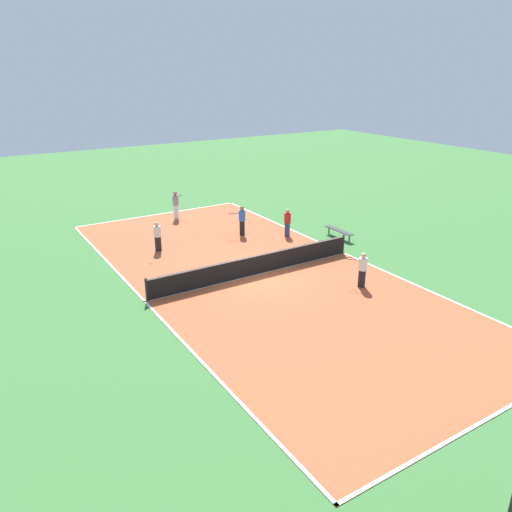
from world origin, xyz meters
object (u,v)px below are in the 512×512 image
player_far_white (157,235)px  player_near_blue (242,218)px  player_coach_red (287,221)px  bench (339,231)px  tennis_ball_right_alley (292,242)px  tennis_net (256,264)px  player_baseline_gray (176,203)px  tennis_ball_left_sideline (150,263)px  player_near_white (362,268)px

player_far_white → player_near_blue: (-4.82, 0.05, 0.09)m
player_coach_red → bench: bearing=110.0°
player_near_blue → tennis_ball_right_alley: size_ratio=24.15×
tennis_net → player_baseline_gray: bearing=-92.9°
player_baseline_gray → player_coach_red: (-3.81, 6.19, -0.14)m
player_coach_red → player_baseline_gray: bearing=-90.0°
player_near_blue → tennis_ball_right_alley: 3.07m
tennis_ball_right_alley → player_baseline_gray: bearing=-65.1°
tennis_net → tennis_ball_left_sideline: tennis_net is taller
tennis_net → bench: bearing=-163.2°
player_near_blue → player_coach_red: bearing=165.8°
player_near_white → tennis_ball_left_sideline: (6.56, -7.14, -0.82)m
player_coach_red → tennis_ball_right_alley: player_coach_red is taller
player_baseline_gray → tennis_ball_left_sideline: player_baseline_gray is taller
player_coach_red → tennis_ball_left_sideline: bearing=-31.8°
bench → tennis_ball_right_alley: size_ratio=28.76×
player_baseline_gray → player_coach_red: 7.27m
player_far_white → player_coach_red: size_ratio=1.00×
player_coach_red → player_near_blue: bearing=-66.9°
player_far_white → player_coach_red: (-6.83, 1.48, -0.00)m
player_coach_red → tennis_ball_left_sideline: player_coach_red is taller
tennis_net → player_near_white: size_ratio=6.76×
player_far_white → tennis_ball_right_alley: (-6.39, 2.53, -0.81)m
player_near_white → tennis_ball_right_alley: size_ratio=22.17×
player_baseline_gray → tennis_ball_right_alley: player_baseline_gray is taller
tennis_net → tennis_ball_right_alley: size_ratio=149.90×
player_near_blue → tennis_ball_left_sideline: (5.80, 1.40, -0.91)m
player_far_white → player_baseline_gray: player_baseline_gray is taller
bench → tennis_ball_right_alley: 2.74m
tennis_net → player_near_white: player_near_white is taller
player_coach_red → player_near_blue: player_near_blue is taller
bench → player_baseline_gray: size_ratio=1.14×
player_far_white → tennis_ball_right_alley: player_far_white is taller
bench → player_near_blue: 5.29m
tennis_net → tennis_ball_left_sideline: 5.13m
tennis_net → player_near_blue: player_near_blue is taller
bench → player_near_blue: bearing=-126.9°
bench → player_near_blue: size_ratio=1.19×
tennis_ball_left_sideline → player_baseline_gray: bearing=-123.0°
tennis_net → player_coach_red: bearing=-139.4°
tennis_net → player_far_white: bearing=-63.9°
player_near_blue → tennis_net: bearing=86.9°
player_near_white → tennis_ball_right_alley: 6.18m
tennis_net → player_near_white: 4.61m
player_coach_red → player_far_white: bearing=-43.9°
player_near_blue → tennis_ball_right_alley: player_near_blue is taller
bench → player_near_blue: (4.21, -3.15, 0.57)m
player_baseline_gray → bench: bearing=-95.1°
player_baseline_gray → tennis_ball_left_sideline: bearing=-165.2°
tennis_net → player_far_white: 5.77m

